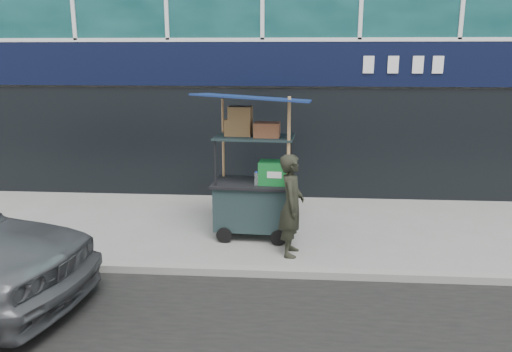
{
  "coord_description": "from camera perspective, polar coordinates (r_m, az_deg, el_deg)",
  "views": [
    {
      "loc": [
        0.65,
        -6.85,
        3.15
      ],
      "look_at": [
        0.06,
        1.2,
        1.14
      ],
      "focal_mm": 35.0,
      "sensor_mm": 36.0,
      "label": 1
    }
  ],
  "objects": [
    {
      "name": "vendor_cart",
      "position": [
        8.59,
        -0.07,
        -1.3
      ],
      "size": [
        1.95,
        1.44,
        2.53
      ],
      "rotation": [
        0.0,
        0.0,
        -0.07
      ],
      "color": "black",
      "rests_on": "ground"
    },
    {
      "name": "vendor_man",
      "position": [
        7.85,
        4.09,
        -3.36
      ],
      "size": [
        0.44,
        0.63,
        1.63
      ],
      "primitive_type": "imported",
      "rotation": [
        0.0,
        0.0,
        1.48
      ],
      "color": "black",
      "rests_on": "ground"
    },
    {
      "name": "curb",
      "position": [
        7.36,
        -1.31,
        -10.84
      ],
      "size": [
        80.0,
        0.18,
        0.12
      ],
      "primitive_type": "cube",
      "color": "gray",
      "rests_on": "ground"
    },
    {
      "name": "ground",
      "position": [
        7.57,
        -1.16,
        -10.62
      ],
      "size": [
        80.0,
        80.0,
        0.0
      ],
      "primitive_type": "plane",
      "color": "gray",
      "rests_on": "ground"
    }
  ]
}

